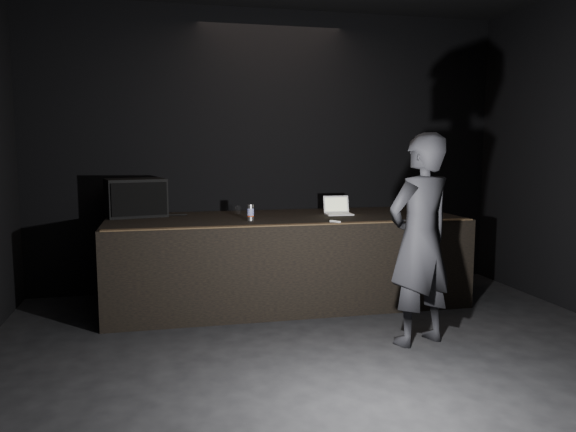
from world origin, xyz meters
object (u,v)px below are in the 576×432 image
Objects in this scene: beer_can at (250,213)px; person at (420,240)px; stage_riser at (284,259)px; laptop at (338,210)px; stage_monitor at (136,198)px.

person reaches higher than beer_can.
laptop is at bearing 7.69° from stage_riser.
person is at bearing -46.57° from beer_can.
stage_riser is 5.43× the size of stage_monitor.
stage_monitor is 1.41m from beer_can.
laptop is (0.67, 0.09, 0.56)m from stage_riser.
laptop is 0.17× the size of person.
stage_monitor is (-1.67, 0.41, 0.72)m from stage_riser.
stage_monitor reaches higher than stage_riser.
beer_can reaches higher than stage_riser.
laptop is 1.16m from beer_can.
stage_riser is 2.08× the size of person.
beer_can is at bearing -65.33° from person.
beer_can is (1.23, -0.67, -0.13)m from stage_monitor.
person is (2.56, -2.07, -0.26)m from stage_monitor.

